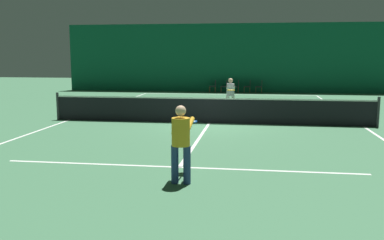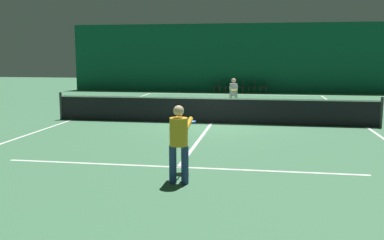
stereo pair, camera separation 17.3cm
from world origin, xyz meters
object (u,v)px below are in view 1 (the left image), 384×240
courtside_chair_0 (214,85)px  tennis_net (209,110)px  player_far (230,93)px  tennis_ball (172,133)px  courtside_chair_4 (260,86)px  player_near (181,138)px  courtside_chair_3 (248,86)px  courtside_chair_2 (237,86)px  courtside_chair_1 (225,85)px

courtside_chair_0 → tennis_net: bearing=4.8°
player_far → tennis_ball: bearing=-20.5°
courtside_chair_4 → player_near: bearing=-4.8°
courtside_chair_3 → tennis_ball: (-2.17, -15.65, -0.45)m
tennis_net → courtside_chair_3: (1.22, 13.29, -0.03)m
player_near → courtside_chair_3: (0.98, 20.86, -0.42)m
courtside_chair_4 → courtside_chair_2: bearing=-90.0°
courtside_chair_1 → courtside_chair_2: size_ratio=1.00×
courtside_chair_4 → courtside_chair_1: bearing=-90.0°
courtside_chair_2 → courtside_chair_3: size_ratio=1.00×
courtside_chair_1 → courtside_chair_4: 2.33m
courtside_chair_0 → courtside_chair_3: (2.33, 0.00, 0.00)m
player_far → courtside_chair_3: bearing=171.9°
tennis_net → courtside_chair_4: (2.00, 13.29, -0.03)m
player_far → courtside_chair_4: size_ratio=1.80×
tennis_net → courtside_chair_3: 13.35m
courtside_chair_2 → player_far: bearing=0.9°
player_near → courtside_chair_1: bearing=3.4°
courtside_chair_2 → courtside_chair_3: bearing=90.0°
tennis_net → courtside_chair_0: size_ratio=14.29×
tennis_net → player_far: player_far is taller
player_near → courtside_chair_0: (-1.36, 20.86, -0.42)m
courtside_chair_2 → tennis_net: bearing=-1.9°
courtside_chair_0 → courtside_chair_4: 3.11m
player_near → courtside_chair_1: player_near is taller
player_far → tennis_ball: size_ratio=22.90×
courtside_chair_0 → tennis_ball: 15.66m
tennis_net → courtside_chair_4: size_ratio=14.29×
tennis_net → courtside_chair_0: bearing=94.8°
tennis_net → courtside_chair_4: tennis_net is taller
courtside_chair_3 → player_near: bearing=-2.7°
courtside_chair_3 → tennis_ball: 15.81m
courtside_chair_1 → courtside_chair_0: bearing=-90.0°
courtside_chair_1 → courtside_chair_2: same height
courtside_chair_3 → courtside_chair_1: bearing=-90.0°
player_far → courtside_chair_1: size_ratio=1.80×
tennis_net → courtside_chair_3: size_ratio=14.29×
courtside_chair_4 → tennis_net: bearing=-8.6°
courtside_chair_2 → courtside_chair_4: (1.56, 0.00, 0.00)m
player_far → courtside_chair_0: player_far is taller
courtside_chair_4 → courtside_chair_3: bearing=-90.0°
courtside_chair_2 → courtside_chair_4: size_ratio=1.00×
courtside_chair_0 → courtside_chair_1: 0.78m
courtside_chair_1 → tennis_ball: (-0.61, -15.65, -0.45)m
player_near → courtside_chair_1: 20.87m
courtside_chair_0 → tennis_ball: (0.16, -15.65, -0.45)m
courtside_chair_3 → courtside_chair_4: same height
courtside_chair_0 → courtside_chair_3: size_ratio=1.00×
tennis_net → player_near: player_near is taller
player_near → courtside_chair_2: 20.87m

